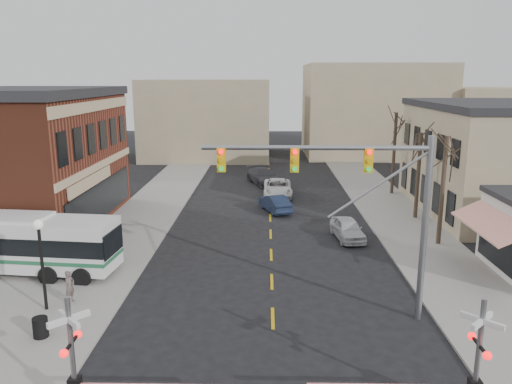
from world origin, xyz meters
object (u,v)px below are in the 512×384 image
(traffic_signal_mast, at_px, (363,191))
(car_c, at_px, (278,188))
(trash_bin, at_px, (40,327))
(car_a, at_px, (348,229))
(car_b, at_px, (275,203))
(transit_bus, at_px, (6,242))
(rr_crossing_west, at_px, (87,360))
(pedestrian_far, at_px, (94,256))
(rr_crossing_east, at_px, (463,361))
(street_lamp, at_px, (40,246))
(car_d, at_px, (263,176))
(pedestrian_near, at_px, (70,287))

(traffic_signal_mast, xyz_separation_m, car_c, (-3.00, 22.92, -4.97))
(trash_bin, xyz_separation_m, car_c, (10.03, 25.06, 0.20))
(car_a, xyz_separation_m, car_b, (-4.62, 6.72, -0.02))
(transit_bus, distance_m, car_a, 20.17)
(trash_bin, bearing_deg, car_b, 63.95)
(rr_crossing_west, xyz_separation_m, pedestrian_far, (-3.90, 11.84, -1.10))
(car_a, distance_m, car_b, 8.15)
(car_c, xyz_separation_m, pedestrian_far, (-10.33, -17.82, 0.14))
(pedestrian_far, bearing_deg, transit_bus, 125.41)
(car_b, relative_size, car_c, 0.76)
(rr_crossing_east, bearing_deg, street_lamp, 156.41)
(street_lamp, height_order, car_d, street_lamp)
(rr_crossing_east, height_order, car_d, rr_crossing_east)
(street_lamp, bearing_deg, rr_crossing_west, -57.71)
(car_b, xyz_separation_m, car_c, (0.33, 5.20, 0.07))
(trash_bin, relative_size, pedestrian_far, 0.55)
(trash_bin, bearing_deg, transit_bus, 124.96)
(traffic_signal_mast, bearing_deg, rr_crossing_west, -144.46)
(car_a, xyz_separation_m, pedestrian_far, (-14.63, -5.91, 0.19))
(car_b, xyz_separation_m, car_d, (-0.99, 10.40, 0.10))
(rr_crossing_east, bearing_deg, car_a, 92.06)
(car_a, bearing_deg, pedestrian_far, -165.34)
(car_d, bearing_deg, pedestrian_near, -127.65)
(rr_crossing_west, xyz_separation_m, car_a, (10.72, 17.74, -1.28))
(car_d, height_order, pedestrian_far, pedestrian_far)
(trash_bin, xyz_separation_m, car_a, (14.33, 13.14, 0.15))
(traffic_signal_mast, distance_m, street_lamp, 14.12)
(car_b, xyz_separation_m, pedestrian_far, (-10.01, -12.62, 0.21))
(trash_bin, relative_size, car_c, 0.16)
(rr_crossing_west, height_order, car_d, rr_crossing_west)
(trash_bin, relative_size, car_b, 0.20)
(trash_bin, height_order, car_d, car_d)
(traffic_signal_mast, bearing_deg, pedestrian_far, 159.08)
(transit_bus, xyz_separation_m, car_c, (14.87, 18.14, -1.00))
(pedestrian_far, bearing_deg, car_a, -36.64)
(trash_bin, distance_m, car_d, 31.49)
(rr_crossing_west, bearing_deg, transit_bus, 126.23)
(rr_crossing_west, bearing_deg, car_a, 58.85)
(car_a, bearing_deg, car_d, 100.82)
(pedestrian_near, bearing_deg, car_b, -11.98)
(transit_bus, xyz_separation_m, rr_crossing_east, (19.79, -11.38, 0.23))
(rr_crossing_east, relative_size, car_d, 1.06)
(car_d, bearing_deg, traffic_signal_mast, -101.07)
(traffic_signal_mast, bearing_deg, transit_bus, 165.03)
(rr_crossing_east, xyz_separation_m, car_a, (-0.63, 17.60, -1.28))
(rr_crossing_east, height_order, pedestrian_near, rr_crossing_east)
(rr_crossing_west, distance_m, rr_crossing_east, 11.36)
(trash_bin, height_order, car_a, car_a)
(street_lamp, bearing_deg, pedestrian_far, 83.56)
(pedestrian_near, bearing_deg, transit_bus, 70.25)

